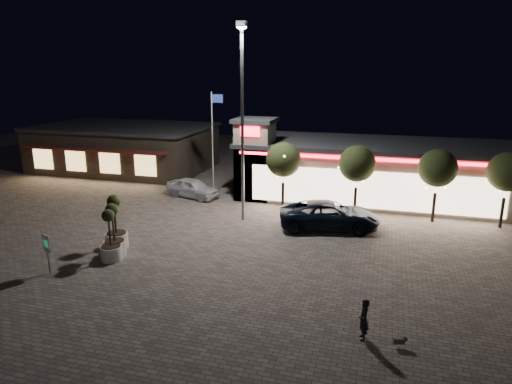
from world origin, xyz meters
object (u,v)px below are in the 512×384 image
(planter_left, at_px, (116,231))
(white_sedan, at_px, (193,188))
(valet_sign, at_px, (47,247))
(planter_mid, at_px, (111,245))
(pedestrian, at_px, (364,320))
(pickup_truck, at_px, (329,215))

(planter_left, bearing_deg, white_sedan, 90.41)
(white_sedan, relative_size, valet_sign, 2.20)
(valet_sign, bearing_deg, planter_mid, 48.45)
(pedestrian, height_order, valet_sign, valet_sign)
(pickup_truck, height_order, pedestrian, pickup_truck)
(pedestrian, distance_m, planter_mid, 13.56)
(valet_sign, bearing_deg, planter_left, 71.57)
(pickup_truck, height_order, valet_sign, valet_sign)
(pickup_truck, xyz_separation_m, pedestrian, (2.74, -11.78, -0.06))
(pickup_truck, xyz_separation_m, valet_sign, (-12.28, -10.26, 0.53))
(pedestrian, bearing_deg, white_sedan, -151.42)
(white_sedan, relative_size, pedestrian, 2.73)
(pedestrian, height_order, planter_left, planter_left)
(valet_sign, bearing_deg, pickup_truck, 39.89)
(pedestrian, distance_m, valet_sign, 15.10)
(planter_left, xyz_separation_m, valet_sign, (-1.29, -3.87, 0.45))
(planter_left, height_order, planter_mid, planter_left)
(pedestrian, relative_size, planter_left, 0.53)
(valet_sign, bearing_deg, white_sedan, 85.22)
(planter_mid, height_order, valet_sign, planter_mid)
(planter_mid, relative_size, valet_sign, 1.39)
(white_sedan, xyz_separation_m, valet_sign, (-1.21, -14.51, 0.64))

